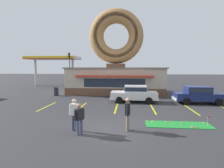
{
  "coord_description": "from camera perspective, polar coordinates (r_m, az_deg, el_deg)",
  "views": [
    {
      "loc": [
        0.95,
        -9.23,
        3.35
      ],
      "look_at": [
        -0.41,
        5.0,
        2.0
      ],
      "focal_mm": 28.0,
      "sensor_mm": 36.0,
      "label": 1
    }
  ],
  "objects": [
    {
      "name": "parking_stripe_centre",
      "position": [
        14.76,
        13.22,
        -7.86
      ],
      "size": [
        0.12,
        3.6,
        0.01
      ],
      "primitive_type": "cube",
      "color": "yellow",
      "rests_on": "ground"
    },
    {
      "name": "putting_flag_pin",
      "position": [
        11.57,
        28.99,
        -9.86
      ],
      "size": [
        0.13,
        0.01,
        0.55
      ],
      "color": "silver",
      "rests_on": "putting_mat"
    },
    {
      "name": "ground_plane",
      "position": [
        9.87,
        -0.42,
        -14.45
      ],
      "size": [
        160.0,
        160.0,
        0.0
      ],
      "primitive_type": "plane",
      "color": "#2D2D30"
    },
    {
      "name": "traffic_light_pole",
      "position": [
        29.54,
        -13.7,
        5.93
      ],
      "size": [
        0.28,
        0.47,
        5.8
      ],
      "color": "#595B60",
      "rests_on": "ground"
    },
    {
      "name": "golf_ball",
      "position": [
        11.17,
        19.38,
        -12.09
      ],
      "size": [
        0.04,
        0.04,
        0.04
      ],
      "primitive_type": "sphere",
      "color": "white",
      "rests_on": "putting_mat"
    },
    {
      "name": "mini_donut_mid_right",
      "position": [
        11.16,
        12.94,
        -11.95
      ],
      "size": [
        0.13,
        0.13,
        0.04
      ],
      "primitive_type": "torus",
      "color": "#E5C666",
      "rests_on": "putting_mat"
    },
    {
      "name": "parking_stripe_mid_left",
      "position": [
        14.65,
        1.4,
        -7.81
      ],
      "size": [
        0.12,
        3.6,
        0.01
      ],
      "primitive_type": "cube",
      "color": "yellow",
      "rests_on": "ground"
    },
    {
      "name": "putting_mat",
      "position": [
        11.19,
        20.77,
        -12.3
      ],
      "size": [
        3.75,
        1.26,
        0.03
      ],
      "primitive_type": "cube",
      "color": "#1E842D",
      "rests_on": "ground"
    },
    {
      "name": "gas_station_canopy",
      "position": [
        33.36,
        -18.54,
        7.71
      ],
      "size": [
        9.0,
        4.46,
        5.3
      ],
      "color": "silver",
      "rests_on": "ground"
    },
    {
      "name": "pedestrian_hooded_kid",
      "position": [
        9.55,
        -12.2,
        -9.29
      ],
      "size": [
        0.58,
        0.33,
        1.7
      ],
      "color": "#474C66",
      "rests_on": "ground"
    },
    {
      "name": "donut_shop_building",
      "position": [
        23.24,
        1.32,
        6.35
      ],
      "size": [
        12.3,
        6.75,
        10.96
      ],
      "color": "brown",
      "rests_on": "ground"
    },
    {
      "name": "mini_donut_near_right",
      "position": [
        11.35,
        17.38,
        -11.77
      ],
      "size": [
        0.13,
        0.13,
        0.04
      ],
      "primitive_type": "torus",
      "color": "#D17F47",
      "rests_on": "putting_mat"
    },
    {
      "name": "mini_donut_mid_left",
      "position": [
        11.0,
        25.88,
        -12.63
      ],
      "size": [
        0.13,
        0.13,
        0.04
      ],
      "primitive_type": "torus",
      "color": "brown",
      "rests_on": "putting_mat"
    },
    {
      "name": "pedestrian_leather_jacket_man",
      "position": [
        8.96,
        -10.58,
        -10.78
      ],
      "size": [
        0.43,
        0.48,
        1.58
      ],
      "color": "#474C66",
      "rests_on": "ground"
    },
    {
      "name": "parking_stripe_mid_right",
      "position": [
        15.45,
        24.4,
        -7.6
      ],
      "size": [
        0.12,
        3.6,
        0.01
      ],
      "primitive_type": "cube",
      "color": "yellow",
      "rests_on": "ground"
    },
    {
      "name": "mini_donut_near_left",
      "position": [
        11.35,
        11.85,
        -11.63
      ],
      "size": [
        0.13,
        0.13,
        0.04
      ],
      "primitive_type": "torus",
      "color": "#D8667F",
      "rests_on": "putting_mat"
    },
    {
      "name": "mini_donut_far_left",
      "position": [
        11.4,
        21.95,
        -11.84
      ],
      "size": [
        0.13,
        0.13,
        0.04
      ],
      "primitive_type": "torus",
      "color": "#D8667F",
      "rests_on": "putting_mat"
    },
    {
      "name": "trash_bin",
      "position": [
        21.93,
        -17.8,
        -2.34
      ],
      "size": [
        0.57,
        0.57,
        0.97
      ],
      "color": "#232833",
      "rests_on": "ground"
    },
    {
      "name": "parking_stripe_left",
      "position": [
        15.16,
        -10.08,
        -7.45
      ],
      "size": [
        0.12,
        3.6,
        0.01
      ],
      "primitive_type": "cube",
      "color": "yellow",
      "rests_on": "ground"
    },
    {
      "name": "car_white",
      "position": [
        17.09,
        7.33,
        -2.99
      ],
      "size": [
        4.57,
        2.01,
        1.6
      ],
      "color": "silver",
      "rests_on": "ground"
    },
    {
      "name": "mini_donut_far_centre",
      "position": [
        10.94,
        24.7,
        -12.68
      ],
      "size": [
        0.13,
        0.13,
        0.04
      ],
      "primitive_type": "torus",
      "color": "#D8667F",
      "rests_on": "putting_mat"
    },
    {
      "name": "parking_stripe_far_left",
      "position": [
        16.21,
        -20.43,
        -6.87
      ],
      "size": [
        0.12,
        3.6,
        0.01
      ],
      "primitive_type": "cube",
      "color": "yellow",
      "rests_on": "ground"
    },
    {
      "name": "mini_donut_mid_centre",
      "position": [
        12.02,
        27.77,
        -11.18
      ],
      "size": [
        0.13,
        0.13,
        0.04
      ],
      "primitive_type": "torus",
      "color": "#D8667F",
      "rests_on": "putting_mat"
    },
    {
      "name": "car_navy",
      "position": [
        18.19,
        26.41,
        -3.0
      ],
      "size": [
        4.56,
        1.99,
        1.6
      ],
      "color": "navy",
      "rests_on": "ground"
    },
    {
      "name": "pedestrian_blue_sweater_man",
      "position": [
        9.38,
        5.13,
        -9.23
      ],
      "size": [
        0.29,
        0.59,
        1.76
      ],
      "color": "#7F7056",
      "rests_on": "ground"
    }
  ]
}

